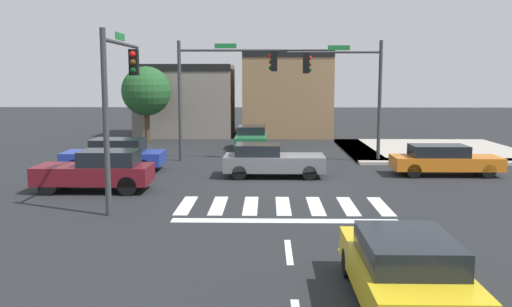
# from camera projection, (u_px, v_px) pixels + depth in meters

# --- Properties ---
(ground_plane) EXTENTS (120.00, 120.00, 0.00)m
(ground_plane) POSITION_uv_depth(u_px,v_px,m) (280.00, 181.00, 23.12)
(ground_plane) COLOR #232628
(crosswalk_near) EXTENTS (6.96, 2.79, 0.01)m
(crosswalk_near) POSITION_uv_depth(u_px,v_px,m) (283.00, 206.00, 18.66)
(crosswalk_near) COLOR silver
(crosswalk_near) RESTS_ON ground_plane
(lane_markings) EXTENTS (6.80, 18.75, 0.01)m
(lane_markings) POSITION_uv_depth(u_px,v_px,m) (347.00, 280.00, 11.77)
(lane_markings) COLOR white
(lane_markings) RESTS_ON ground_plane
(bike_detector_marking) EXTENTS (0.97, 0.97, 0.01)m
(bike_detector_marking) POSITION_uv_depth(u_px,v_px,m) (358.00, 250.00, 13.82)
(bike_detector_marking) COLOR yellow
(bike_detector_marking) RESTS_ON ground_plane
(curb_corner_northeast) EXTENTS (10.00, 10.60, 0.15)m
(curb_corner_northeast) POSITION_uv_depth(u_px,v_px,m) (424.00, 151.00, 32.27)
(curb_corner_northeast) COLOR #B2AA9E
(curb_corner_northeast) RESTS_ON ground_plane
(storefront_row) EXTENTS (14.07, 6.97, 6.18)m
(storefront_row) POSITION_uv_depth(u_px,v_px,m) (244.00, 96.00, 41.75)
(storefront_row) COLOR gray
(storefront_row) RESTS_ON ground_plane
(traffic_signal_northeast) EXTENTS (4.75, 0.32, 6.10)m
(traffic_signal_northeast) POSITION_uv_depth(u_px,v_px,m) (348.00, 80.00, 28.00)
(traffic_signal_northeast) COLOR #383A3D
(traffic_signal_northeast) RESTS_ON ground_plane
(traffic_signal_southwest) EXTENTS (0.32, 4.52, 5.72)m
(traffic_signal_southwest) POSITION_uv_depth(u_px,v_px,m) (119.00, 86.00, 18.48)
(traffic_signal_southwest) COLOR #383A3D
(traffic_signal_southwest) RESTS_ON ground_plane
(traffic_signal_northwest) EXTENTS (5.33, 0.32, 6.11)m
(traffic_signal_northwest) POSITION_uv_depth(u_px,v_px,m) (219.00, 79.00, 28.33)
(traffic_signal_northwest) COLOR #383A3D
(traffic_signal_northwest) RESTS_ON ground_plane
(car_maroon) EXTENTS (4.27, 1.76, 1.56)m
(car_maroon) POSITION_uv_depth(u_px,v_px,m) (98.00, 171.00, 20.96)
(car_maroon) COLOR maroon
(car_maroon) RESTS_ON ground_plane
(car_green) EXTENTS (1.81, 4.45, 1.38)m
(car_green) POSITION_uv_depth(u_px,v_px,m) (251.00, 138.00, 33.33)
(car_green) COLOR #1E6638
(car_green) RESTS_ON ground_plane
(car_gray) EXTENTS (4.31, 1.91, 1.42)m
(car_gray) POSITION_uv_depth(u_px,v_px,m) (271.00, 160.00, 24.12)
(car_gray) COLOR slate
(car_gray) RESTS_ON ground_plane
(car_orange) EXTENTS (4.64, 1.71, 1.33)m
(car_orange) POSITION_uv_depth(u_px,v_px,m) (444.00, 160.00, 24.46)
(car_orange) COLOR orange
(car_orange) RESTS_ON ground_plane
(car_blue) EXTENTS (4.55, 1.86, 1.47)m
(car_blue) POSITION_uv_depth(u_px,v_px,m) (115.00, 154.00, 25.75)
(car_blue) COLOR #23389E
(car_blue) RESTS_ON ground_plane
(car_yellow) EXTENTS (1.82, 4.41, 1.39)m
(car_yellow) POSITION_uv_depth(u_px,v_px,m) (404.00, 269.00, 10.36)
(car_yellow) COLOR gold
(car_yellow) RESTS_ON ground_plane
(roadside_tree) EXTENTS (3.24, 3.24, 5.02)m
(roadside_tree) POSITION_uv_depth(u_px,v_px,m) (146.00, 91.00, 36.71)
(roadside_tree) COLOR #4C3823
(roadside_tree) RESTS_ON ground_plane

